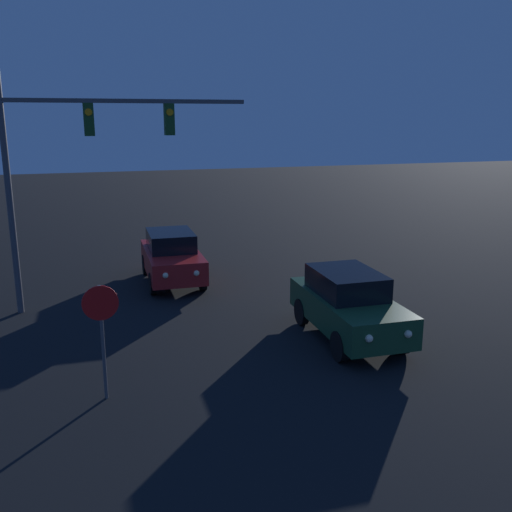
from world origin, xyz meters
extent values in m
cube|color=#1E4728|center=(1.74, 11.29, 0.74)|extent=(1.85, 4.08, 0.76)
cube|color=black|center=(1.74, 11.49, 1.42)|extent=(1.54, 2.13, 0.60)
cylinder|color=black|center=(2.51, 10.02, 0.36)|extent=(0.21, 0.72, 0.72)
cylinder|color=black|center=(0.90, 10.06, 0.36)|extent=(0.21, 0.72, 0.72)
cylinder|color=black|center=(2.57, 12.52, 0.36)|extent=(0.21, 0.72, 0.72)
cylinder|color=black|center=(0.97, 12.56, 0.36)|extent=(0.21, 0.72, 0.72)
sphere|color=#F9EFC6|center=(2.16, 9.24, 0.82)|extent=(0.18, 0.18, 0.18)
sphere|color=#F9EFC6|center=(1.20, 9.27, 0.82)|extent=(0.18, 0.18, 0.18)
cube|color=#B21E1E|center=(-1.70, 17.71, 0.74)|extent=(1.86, 4.09, 0.76)
cube|color=black|center=(-1.69, 17.91, 1.42)|extent=(1.54, 2.13, 0.60)
cylinder|color=black|center=(-0.93, 16.44, 0.36)|extent=(0.21, 0.72, 0.72)
cylinder|color=black|center=(-2.54, 16.49, 0.36)|extent=(0.21, 0.72, 0.72)
cylinder|color=black|center=(-0.86, 18.94, 0.36)|extent=(0.21, 0.72, 0.72)
cylinder|color=black|center=(-2.46, 18.99, 0.36)|extent=(0.21, 0.72, 0.72)
sphere|color=#F9EFC6|center=(-1.28, 15.66, 0.82)|extent=(0.18, 0.18, 0.18)
sphere|color=#F9EFC6|center=(-2.24, 15.69, 0.82)|extent=(0.18, 0.18, 0.18)
cylinder|color=#4C4C51|center=(-6.42, 15.95, 3.38)|extent=(0.18, 0.18, 6.76)
cube|color=#4C4C51|center=(-3.04, 15.95, 5.95)|extent=(6.76, 0.12, 0.12)
cube|color=#1E471E|center=(-4.17, 15.95, 5.44)|extent=(0.28, 0.28, 0.90)
cylinder|color=orange|center=(-4.17, 15.80, 5.64)|extent=(0.20, 0.02, 0.20)
cube|color=#1E471E|center=(-1.91, 15.95, 5.44)|extent=(0.28, 0.28, 0.90)
cylinder|color=orange|center=(-1.91, 15.80, 5.64)|extent=(0.20, 0.02, 0.20)
cylinder|color=#4C4C51|center=(-4.36, 9.83, 1.18)|extent=(0.07, 0.07, 2.37)
cylinder|color=red|center=(-4.36, 9.81, 2.02)|extent=(0.70, 0.03, 0.70)
camera|label=1|loc=(-4.66, -1.06, 5.51)|focal=40.00mm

